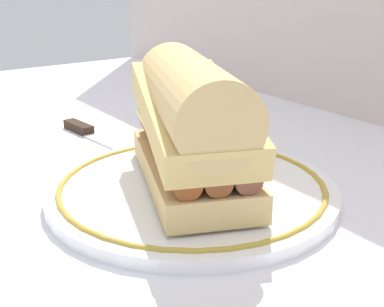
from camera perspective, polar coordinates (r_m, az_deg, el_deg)
name	(u,v)px	position (r m, az deg, el deg)	size (l,w,h in m)	color
ground_plane	(195,187)	(0.54, 0.38, -3.67)	(1.50, 1.50, 0.00)	white
plate	(192,189)	(0.52, 0.00, -3.87)	(0.28, 0.28, 0.01)	white
sausage_sandwich	(192,122)	(0.50, 0.00, 3.40)	(0.22, 0.16, 0.12)	tan
butter_knife	(93,134)	(0.71, -10.56, 2.02)	(0.16, 0.03, 0.01)	silver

